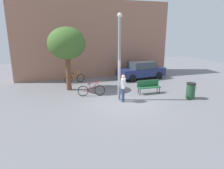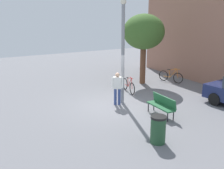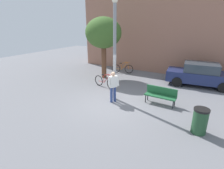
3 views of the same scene
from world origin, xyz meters
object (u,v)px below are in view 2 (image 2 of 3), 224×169
at_px(park_bench, 162,104).
at_px(plaza_tree, 144,32).
at_px(person_by_lamppost, 117,86).
at_px(trash_bin, 158,129).
at_px(bicycle_red, 129,86).
at_px(lamppost, 123,49).
at_px(bicycle_orange, 171,76).

distance_m(park_bench, plaza_tree, 6.35).
xyz_separation_m(person_by_lamppost, trash_bin, (4.28, -0.78, -0.45)).
height_order(person_by_lamppost, bicycle_red, person_by_lamppost).
relative_size(lamppost, trash_bin, 5.05).
bearing_deg(lamppost, plaza_tree, 130.60).
bearing_deg(park_bench, person_by_lamppost, -155.34).
distance_m(person_by_lamppost, bicycle_orange, 5.86).
distance_m(lamppost, trash_bin, 5.11).
height_order(park_bench, bicycle_orange, bicycle_orange).
relative_size(plaza_tree, trash_bin, 4.36).
height_order(lamppost, person_by_lamppost, lamppost).
bearing_deg(bicycle_orange, person_by_lamppost, -67.93).
bearing_deg(park_bench, plaza_tree, 153.73).
height_order(park_bench, trash_bin, trash_bin).
bearing_deg(park_bench, bicycle_red, 170.42).
height_order(person_by_lamppost, plaza_tree, plaza_tree).
height_order(person_by_lamppost, park_bench, person_by_lamppost).
relative_size(person_by_lamppost, plaza_tree, 0.37).
xyz_separation_m(bicycle_orange, bicycle_red, (0.60, -3.72, 0.00)).
bearing_deg(lamppost, trash_bin, -14.79).
bearing_deg(person_by_lamppost, lamppost, 108.96).
distance_m(lamppost, bicycle_orange, 5.95).
relative_size(bicycle_red, trash_bin, 1.74).
bearing_deg(bicycle_orange, plaza_tree, -109.95).
bearing_deg(bicycle_red, park_bench, -9.58).
relative_size(bicycle_orange, trash_bin, 1.68).
xyz_separation_m(person_by_lamppost, park_bench, (2.26, 1.04, -0.42)).
height_order(plaza_tree, bicycle_orange, plaza_tree).
xyz_separation_m(plaza_tree, bicycle_orange, (0.67, 1.84, -2.93)).
relative_size(plaza_tree, bicycle_orange, 2.59).
bearing_deg(person_by_lamppost, trash_bin, -10.37).
bearing_deg(plaza_tree, bicycle_orange, 70.05).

